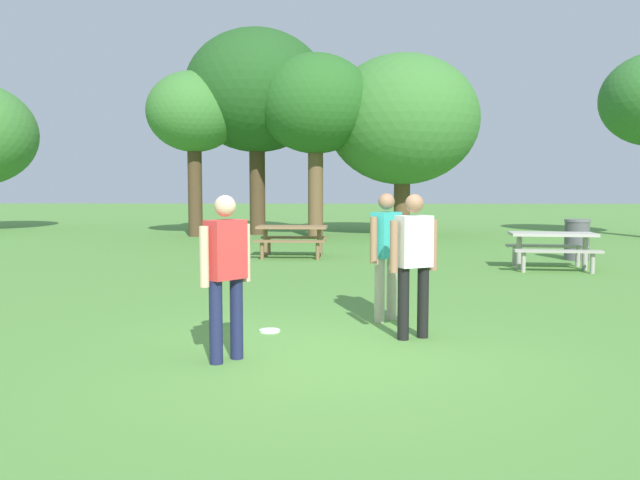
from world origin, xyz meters
name	(u,v)px	position (x,y,z in m)	size (l,w,h in m)	color
ground_plane	(322,355)	(0.00, 0.00, 0.00)	(120.00, 120.00, 0.00)	#568E3D
person_thrower	(226,267)	(-0.94, -0.24, 0.94)	(0.43, 0.48, 1.64)	#1E234C
person_catcher	(386,248)	(0.78, 1.74, 0.94)	(0.43, 0.48, 1.64)	#B7AD93
person_bystander	(414,256)	(1.02, 0.77, 0.94)	(0.56, 0.36, 1.64)	black
frisbee	(270,331)	(-0.65, 1.07, 0.01)	(0.25, 0.25, 0.03)	white
picnic_table_near	(552,243)	(4.64, 7.02, 0.56)	(1.85, 1.61, 0.77)	#B2ADA3
picnic_table_far	(292,234)	(-0.94, 9.23, 0.56)	(1.75, 1.48, 0.77)	olive
trash_can_beside_table	(577,240)	(5.81, 8.81, 0.48)	(0.59, 0.59, 0.96)	#515156
tree_broad_center	(194,114)	(-4.77, 15.80, 4.22)	(3.23, 3.23, 5.67)	#4C3823
tree_far_right	(257,92)	(-2.72, 16.76, 5.10)	(5.10, 5.10, 7.30)	#4C3823
tree_slender_mid	(316,105)	(-0.58, 15.60, 4.48)	(3.94, 3.94, 6.20)	brown
tree_back_left	(403,120)	(2.45, 16.46, 4.05)	(5.34, 5.34, 6.34)	brown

